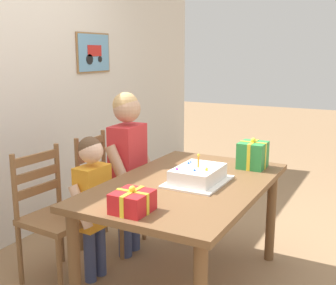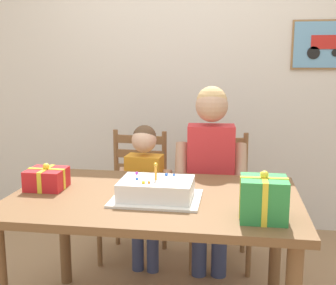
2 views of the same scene
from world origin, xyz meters
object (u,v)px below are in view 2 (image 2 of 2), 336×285
at_px(child_younger, 145,185).
at_px(chair_left, 135,195).
at_px(dining_table, 154,213).
at_px(gift_box_red_large, 263,199).
at_px(chair_right, 219,199).
at_px(birthday_cake, 157,190).
at_px(child_older, 211,164).
at_px(gift_box_beside_cake, 47,179).

bearing_deg(child_younger, chair_left, 117.71).
height_order(dining_table, gift_box_red_large, gift_box_red_large).
distance_m(chair_left, chair_right, 0.62).
bearing_deg(gift_box_red_large, chair_right, 101.28).
xyz_separation_m(birthday_cake, chair_left, (-0.33, 0.93, -0.33)).
relative_size(birthday_cake, child_younger, 0.43).
xyz_separation_m(dining_table, child_older, (0.26, 0.62, 0.12)).
relative_size(dining_table, gift_box_red_large, 6.67).
height_order(dining_table, child_younger, child_younger).
bearing_deg(chair_left, dining_table, -70.24).
bearing_deg(chair_left, child_older, -23.18).
height_order(dining_table, gift_box_beside_cake, gift_box_beside_cake).
height_order(dining_table, chair_left, chair_left).
distance_m(dining_table, gift_box_beside_cake, 0.62).
bearing_deg(dining_table, birthday_cake, -69.65).
xyz_separation_m(dining_table, chair_left, (-0.31, 0.86, -0.19)).
relative_size(birthday_cake, gift_box_beside_cake, 2.15).
relative_size(chair_right, child_younger, 0.90).
relative_size(birthday_cake, chair_left, 0.48).
xyz_separation_m(gift_box_beside_cake, child_younger, (0.42, 0.59, -0.18)).
relative_size(chair_left, chair_right, 1.00).
height_order(gift_box_red_large, chair_right, gift_box_red_large).
distance_m(dining_table, child_younger, 0.65).
xyz_separation_m(dining_table, chair_right, (0.31, 0.86, -0.19)).
xyz_separation_m(dining_table, birthday_cake, (0.02, -0.06, 0.14)).
xyz_separation_m(chair_right, child_younger, (-0.49, -0.24, 0.15)).
bearing_deg(child_older, gift_box_red_large, -72.54).
relative_size(chair_left, child_older, 0.72).
distance_m(dining_table, birthday_cake, 0.16).
relative_size(birthday_cake, gift_box_red_large, 1.97).
bearing_deg(child_older, chair_right, 77.48).
xyz_separation_m(dining_table, gift_box_beside_cake, (-0.60, 0.03, 0.15)).
bearing_deg(birthday_cake, chair_right, 72.89).
bearing_deg(child_younger, chair_right, 26.13).
xyz_separation_m(chair_left, child_younger, (0.13, -0.24, 0.15)).
relative_size(chair_left, child_younger, 0.90).
xyz_separation_m(gift_box_red_large, child_older, (-0.28, 0.89, -0.06)).
bearing_deg(dining_table, child_younger, 106.42).
bearing_deg(dining_table, child_older, 67.61).
relative_size(gift_box_red_large, gift_box_beside_cake, 1.09).
relative_size(dining_table, birthday_cake, 3.38).
bearing_deg(gift_box_beside_cake, chair_right, 42.47).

